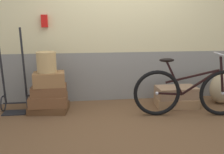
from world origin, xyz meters
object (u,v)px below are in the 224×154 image
suitcase_0 (49,108)px  suitcase_3 (49,79)px  suitcase_1 (49,100)px  luggage_trolley (15,92)px  suitcase_2 (49,90)px  suitcase_5 (176,92)px  wicker_basket (46,62)px  suitcase_4 (176,102)px  bicycle (190,92)px  burlap_sack (222,89)px

suitcase_0 → suitcase_3: (0.03, -0.03, 0.48)m
suitcase_1 → luggage_trolley: (-0.53, 0.10, 0.13)m
luggage_trolley → suitcase_2: bearing=-8.2°
suitcase_5 → wicker_basket: wicker_basket is taller
suitcase_3 → suitcase_5: size_ratio=0.70×
suitcase_5 → luggage_trolley: (-2.63, 0.09, 0.08)m
suitcase_3 → suitcase_4: size_ratio=0.69×
suitcase_0 → suitcase_5: bearing=6.1°
luggage_trolley → wicker_basket: bearing=-8.2°
suitcase_1 → bicycle: bearing=-11.2°
suitcase_0 → bicycle: bicycle is taller
suitcase_0 → suitcase_1: bearing=-71.7°
wicker_basket → suitcase_0: bearing=118.0°
suitcase_5 → burlap_sack: bearing=2.0°
suitcase_1 → suitcase_5: size_ratio=0.86×
suitcase_3 → wicker_basket: 0.27m
suitcase_1 → suitcase_4: size_ratio=0.85×
suitcase_2 → suitcase_5: bearing=-0.9°
suitcase_3 → bicycle: (2.10, -0.42, -0.16)m
wicker_basket → burlap_sack: wicker_basket is taller
burlap_sack → luggage_trolley: bearing=179.1°
suitcase_3 → luggage_trolley: size_ratio=0.36×
wicker_basket → bicycle: size_ratio=0.19×
suitcase_3 → luggage_trolley: 0.60m
wicker_basket → burlap_sack: (2.94, 0.02, -0.53)m
suitcase_0 → suitcase_1: (0.01, -0.03, 0.14)m
suitcase_0 → suitcase_5: (2.10, -0.02, 0.18)m
luggage_trolley → suitcase_4: bearing=-2.0°
wicker_basket → luggage_trolley: size_ratio=0.24×
suitcase_3 → wicker_basket: bearing=135.8°
wicker_basket → luggage_trolley: luggage_trolley is taller
suitcase_3 → luggage_trolley: (-0.55, 0.10, -0.21)m
bicycle → suitcase_2: bearing=168.4°
wicker_basket → bicycle: 2.21m
suitcase_3 → burlap_sack: size_ratio=0.88×
suitcase_2 → wicker_basket: 0.45m
suitcase_2 → burlap_sack: bearing=-0.2°
suitcase_1 → luggage_trolley: size_ratio=0.44×
suitcase_3 → bicycle: bearing=-16.3°
burlap_sack → suitcase_2: bearing=-179.5°
suitcase_3 → suitcase_2: bearing=115.2°
suitcase_0 → burlap_sack: burlap_sack is taller
suitcase_4 → luggage_trolley: (-2.63, 0.09, 0.25)m
suitcase_0 → bicycle: (2.13, -0.45, 0.32)m
suitcase_4 → bicycle: 0.52m
suitcase_0 → luggage_trolley: (-0.52, 0.07, 0.27)m
suitcase_2 → suitcase_4: size_ratio=0.77×
suitcase_2 → luggage_trolley: (-0.54, 0.08, -0.03)m
suitcase_3 → wicker_basket: wicker_basket is taller
suitcase_0 → suitcase_4: (2.11, -0.03, 0.02)m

